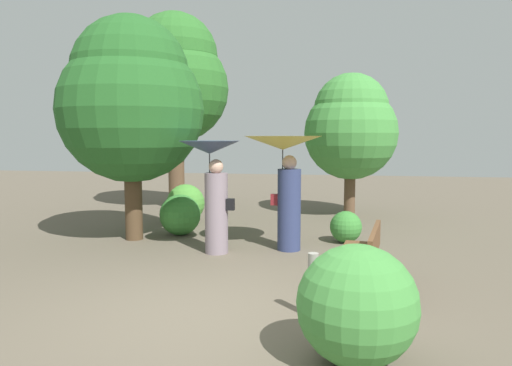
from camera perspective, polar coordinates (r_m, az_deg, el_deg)
The scene contains 12 objects.
ground_plane at distance 5.70m, azimuth -6.08°, elevation -15.35°, with size 40.00×40.00×0.00m, color brown.
person_left at distance 8.31m, azimuth -5.14°, elevation 0.53°, with size 1.05×1.05×1.95m.
person_right at distance 8.50m, azimuth 3.47°, elevation 1.96°, with size 1.38×1.38×2.03m.
park_bench at distance 6.51m, azimuth 12.49°, elevation -8.07°, with size 0.69×1.55×0.83m.
tree_near_left at distance 13.68m, azimuth -9.62°, elevation 12.12°, with size 2.95×2.95×5.40m.
tree_near_right at distance 12.41m, azimuth 11.22°, elevation 6.68°, with size 2.36×2.36×3.61m.
tree_mid_left at distance 9.65m, azimuth -14.64°, elevation 9.67°, with size 2.79×2.79×4.32m.
bush_path_left at distance 9.35m, azimuth 10.63°, elevation -5.15°, with size 0.61×0.61×0.61m, color #387F33.
bush_path_right at distance 4.48m, azimuth 11.92°, elevation -14.01°, with size 1.09×1.09×1.09m, color #428C3D.
bush_behind_bench at distance 9.98m, azimuth -9.01°, elevation -3.75°, with size 0.84×0.84×0.84m, color #387F33.
bush_far_side at distance 11.48m, azimuth -8.36°, elevation -2.38°, with size 0.90×0.90×0.90m, color #4C9338.
path_marker_post at distance 5.53m, azimuth 6.78°, elevation -11.99°, with size 0.12×0.12×0.74m, color gray.
Camera 1 is at (1.49, -5.11, 2.04)m, focal length 33.65 mm.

